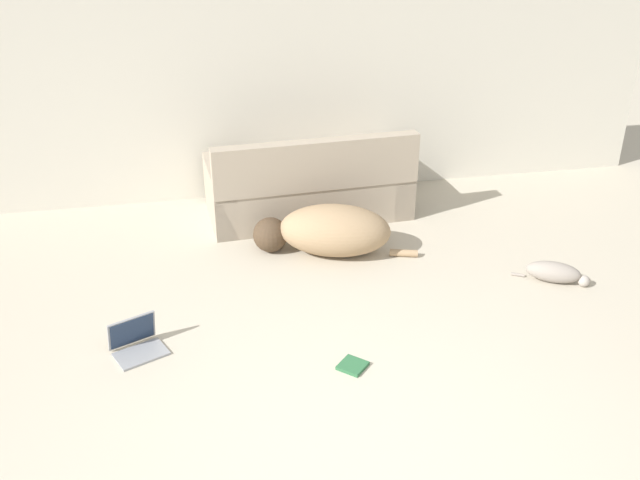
% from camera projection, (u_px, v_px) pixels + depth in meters
% --- Properties ---
extents(ground_plane, '(20.00, 20.00, 0.00)m').
position_uv_depth(ground_plane, '(349.00, 475.00, 3.84)').
color(ground_plane, '#BCB29E').
extents(wall_back, '(7.99, 0.06, 2.58)m').
position_uv_depth(wall_back, '(255.00, 66.00, 6.65)').
color(wall_back, beige).
rests_on(wall_back, ground_plane).
extents(couch, '(1.89, 0.98, 0.84)m').
position_uv_depth(couch, '(309.00, 188.00, 6.67)').
color(couch, tan).
rests_on(couch, ground_plane).
extents(dog, '(1.40, 0.76, 0.43)m').
position_uv_depth(dog, '(328.00, 231.00, 5.99)').
color(dog, '#A38460').
rests_on(dog, ground_plane).
extents(cat, '(0.55, 0.36, 0.17)m').
position_uv_depth(cat, '(555.00, 273.00, 5.62)').
color(cat, gray).
rests_on(cat, ground_plane).
extents(laptop_open, '(0.41, 0.38, 0.24)m').
position_uv_depth(laptop_open, '(136.00, 340.00, 4.81)').
color(laptop_open, gray).
rests_on(laptop_open, ground_plane).
extents(book_green, '(0.23, 0.23, 0.02)m').
position_uv_depth(book_green, '(353.00, 366.00, 4.67)').
color(book_green, '#2D663D').
rests_on(book_green, ground_plane).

